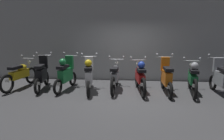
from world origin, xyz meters
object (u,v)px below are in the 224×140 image
(motorbike_slot_3, at_px, (89,75))
(motorbike_slot_4, at_px, (115,76))
(motorbike_slot_1, at_px, (42,75))
(motorbike_slot_6, at_px, (166,78))
(motorbike_slot_5, at_px, (140,77))
(motorbike_slot_2, at_px, (66,74))
(motorbike_slot_8, at_px, (221,79))
(motorbike_slot_7, at_px, (193,78))
(motorbike_slot_0, at_px, (20,75))

(motorbike_slot_3, bearing_deg, motorbike_slot_4, 16.94)
(motorbike_slot_1, height_order, motorbike_slot_4, motorbike_slot_1)
(motorbike_slot_6, bearing_deg, motorbike_slot_5, 175.33)
(motorbike_slot_2, xyz_separation_m, motorbike_slot_8, (5.18, -0.13, -0.04))
(motorbike_slot_3, height_order, motorbike_slot_7, motorbike_slot_3)
(motorbike_slot_3, bearing_deg, motorbike_slot_1, 173.78)
(motorbike_slot_7, xyz_separation_m, motorbike_slot_8, (0.86, -0.07, -0.00))
(motorbike_slot_6, bearing_deg, motorbike_slot_0, 177.78)
(motorbike_slot_8, bearing_deg, motorbike_slot_2, 178.52)
(motorbike_slot_2, relative_size, motorbike_slot_6, 1.00)
(motorbike_slot_0, height_order, motorbike_slot_5, same)
(motorbike_slot_0, relative_size, motorbike_slot_1, 1.16)
(motorbike_slot_5, distance_m, motorbike_slot_8, 2.60)
(motorbike_slot_1, height_order, motorbike_slot_3, same)
(motorbike_slot_7, height_order, motorbike_slot_8, motorbike_slot_8)
(motorbike_slot_5, xyz_separation_m, motorbike_slot_6, (0.86, -0.07, -0.00))
(motorbike_slot_6, bearing_deg, motorbike_slot_8, -0.95)
(motorbike_slot_5, bearing_deg, motorbike_slot_4, 171.81)
(motorbike_slot_4, xyz_separation_m, motorbike_slot_5, (0.86, -0.12, 0.04))
(motorbike_slot_0, distance_m, motorbike_slot_1, 0.86)
(motorbike_slot_2, distance_m, motorbike_slot_6, 3.45)
(motorbike_slot_1, xyz_separation_m, motorbike_slot_7, (5.19, -0.08, 0.00))
(motorbike_slot_3, bearing_deg, motorbike_slot_2, 168.43)
(motorbike_slot_1, xyz_separation_m, motorbike_slot_4, (2.60, 0.08, -0.04))
(motorbike_slot_0, bearing_deg, motorbike_slot_2, -3.17)
(motorbike_slot_7, bearing_deg, motorbike_slot_2, 179.11)
(motorbike_slot_2, xyz_separation_m, motorbike_slot_3, (0.86, -0.18, 0.00))
(motorbike_slot_1, bearing_deg, motorbike_slot_4, 1.67)
(motorbike_slot_0, distance_m, motorbike_slot_7, 6.05)
(motorbike_slot_3, xyz_separation_m, motorbike_slot_8, (4.33, 0.04, -0.04))
(motorbike_slot_7, bearing_deg, motorbike_slot_8, -4.43)
(motorbike_slot_3, height_order, motorbike_slot_4, motorbike_slot_3)
(motorbike_slot_6, relative_size, motorbike_slot_7, 0.87)
(motorbike_slot_2, relative_size, motorbike_slot_3, 1.00)
(motorbike_slot_0, distance_m, motorbike_slot_3, 2.60)
(motorbike_slot_3, distance_m, motorbike_slot_6, 2.60)
(motorbike_slot_0, relative_size, motorbike_slot_5, 1.00)
(motorbike_slot_5, bearing_deg, motorbike_slot_1, 179.20)
(motorbike_slot_2, bearing_deg, motorbike_slot_5, -0.77)
(motorbike_slot_0, bearing_deg, motorbike_slot_6, -2.22)
(motorbike_slot_5, bearing_deg, motorbike_slot_3, -175.36)
(motorbike_slot_7, distance_m, motorbike_slot_8, 0.86)
(motorbike_slot_2, distance_m, motorbike_slot_8, 5.18)
(motorbike_slot_1, distance_m, motorbike_slot_5, 3.46)
(motorbike_slot_7, bearing_deg, motorbike_slot_0, 178.46)
(motorbike_slot_0, bearing_deg, motorbike_slot_3, -5.99)
(motorbike_slot_4, distance_m, motorbike_slot_6, 1.74)
(motorbike_slot_4, bearing_deg, motorbike_slot_8, -3.70)
(motorbike_slot_2, height_order, motorbike_slot_8, same)
(motorbike_slot_8, bearing_deg, motorbike_slot_7, 175.57)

